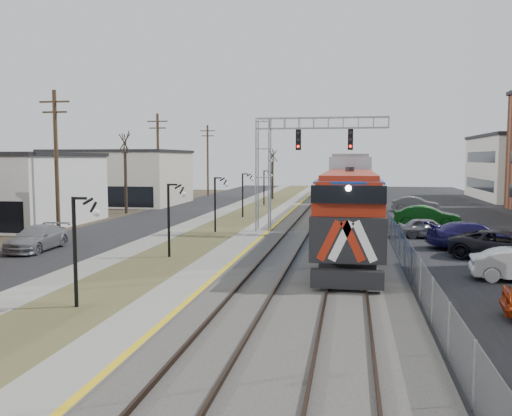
# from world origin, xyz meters

# --- Properties ---
(street_west) EXTENTS (7.00, 120.00, 0.04)m
(street_west) POSITION_xyz_m (-11.50, 35.00, 0.02)
(street_west) COLOR black
(street_west) RESTS_ON ground
(sidewalk) EXTENTS (2.00, 120.00, 0.08)m
(sidewalk) POSITION_xyz_m (-7.00, 35.00, 0.04)
(sidewalk) COLOR gray
(sidewalk) RESTS_ON ground
(grass_median) EXTENTS (4.00, 120.00, 0.06)m
(grass_median) POSITION_xyz_m (-4.00, 35.00, 0.03)
(grass_median) COLOR #4A4C28
(grass_median) RESTS_ON ground
(platform) EXTENTS (2.00, 120.00, 0.24)m
(platform) POSITION_xyz_m (-1.00, 35.00, 0.12)
(platform) COLOR gray
(platform) RESTS_ON ground
(ballast_bed) EXTENTS (8.00, 120.00, 0.20)m
(ballast_bed) POSITION_xyz_m (4.00, 35.00, 0.10)
(ballast_bed) COLOR #595651
(ballast_bed) RESTS_ON ground
(parking_lot) EXTENTS (16.00, 120.00, 0.04)m
(parking_lot) POSITION_xyz_m (16.00, 35.00, 0.02)
(parking_lot) COLOR black
(parking_lot) RESTS_ON ground
(platform_edge) EXTENTS (0.24, 120.00, 0.01)m
(platform_edge) POSITION_xyz_m (-0.12, 35.00, 0.24)
(platform_edge) COLOR gold
(platform_edge) RESTS_ON platform
(track_near) EXTENTS (1.58, 120.00, 0.15)m
(track_near) POSITION_xyz_m (2.00, 35.00, 0.28)
(track_near) COLOR #2D2119
(track_near) RESTS_ON ballast_bed
(track_far) EXTENTS (1.58, 120.00, 0.15)m
(track_far) POSITION_xyz_m (5.50, 35.00, 0.28)
(track_far) COLOR #2D2119
(track_far) RESTS_ON ballast_bed
(train) EXTENTS (3.00, 108.65, 5.33)m
(train) POSITION_xyz_m (5.50, 67.19, 2.94)
(train) COLOR #1442A4
(train) RESTS_ON ground
(signal_gantry) EXTENTS (9.00, 1.07, 8.15)m
(signal_gantry) POSITION_xyz_m (1.22, 27.99, 5.59)
(signal_gantry) COLOR gray
(signal_gantry) RESTS_ON ground
(lampposts) EXTENTS (0.14, 62.14, 4.00)m
(lampposts) POSITION_xyz_m (-4.00, 18.29, 2.00)
(lampposts) COLOR black
(lampposts) RESTS_ON ground
(utility_poles) EXTENTS (0.28, 80.28, 10.00)m
(utility_poles) POSITION_xyz_m (-14.50, 25.00, 5.00)
(utility_poles) COLOR #4C3823
(utility_poles) RESTS_ON ground
(fence) EXTENTS (0.04, 120.00, 1.60)m
(fence) POSITION_xyz_m (8.20, 35.00, 0.80)
(fence) COLOR gray
(fence) RESTS_ON ground
(bare_trees) EXTENTS (12.30, 42.30, 5.95)m
(bare_trees) POSITION_xyz_m (-12.66, 38.91, 2.70)
(bare_trees) COLOR #382D23
(bare_trees) RESTS_ON ground
(car_lot_c) EXTENTS (6.08, 4.45, 1.54)m
(car_lot_c) POSITION_xyz_m (13.55, 20.28, 0.77)
(car_lot_c) COLOR black
(car_lot_c) RESTS_ON ground
(car_lot_d) EXTENTS (5.73, 3.19, 1.57)m
(car_lot_d) POSITION_xyz_m (12.76, 23.74, 0.79)
(car_lot_d) COLOR #1C1650
(car_lot_d) RESTS_ON ground
(car_lot_e) EXTENTS (3.99, 1.68, 1.35)m
(car_lot_e) POSITION_xyz_m (10.72, 27.74, 0.67)
(car_lot_e) COLOR gray
(car_lot_e) RESTS_ON ground
(car_lot_f) EXTENTS (5.19, 2.45, 1.64)m
(car_lot_f) POSITION_xyz_m (11.41, 33.65, 0.82)
(car_lot_f) COLOR #0E4813
(car_lot_f) RESTS_ON ground
(car_street_b) EXTENTS (2.17, 4.94, 1.41)m
(car_street_b) POSITION_xyz_m (-12.26, 18.81, 0.71)
(car_street_b) COLOR gray
(car_street_b) RESTS_ON ground
(car_lot_g) EXTENTS (4.75, 2.40, 1.49)m
(car_lot_g) POSITION_xyz_m (11.93, 46.04, 0.75)
(car_lot_g) COLOR slate
(car_lot_g) RESTS_ON ground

